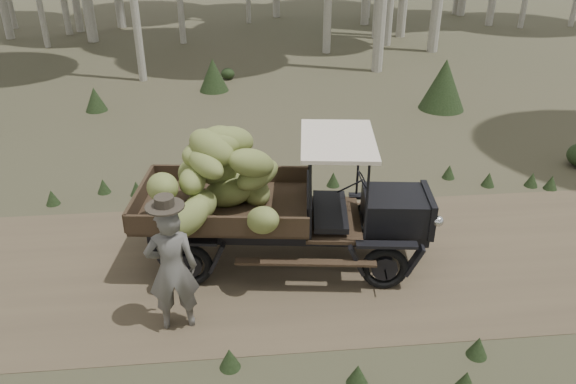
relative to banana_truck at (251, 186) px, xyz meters
name	(u,v)px	position (x,y,z in m)	size (l,w,h in m)	color
ground	(357,260)	(1.68, -0.21, -1.34)	(120.00, 120.00, 0.00)	#473D2B
dirt_track	(357,260)	(1.68, -0.21, -1.34)	(70.00, 4.00, 0.01)	brown
banana_truck	(251,186)	(0.00, 0.00, 0.00)	(4.77, 2.43, 2.34)	black
farmer	(172,268)	(-1.09, -1.48, -0.40)	(0.71, 0.54, 2.00)	#5A5752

